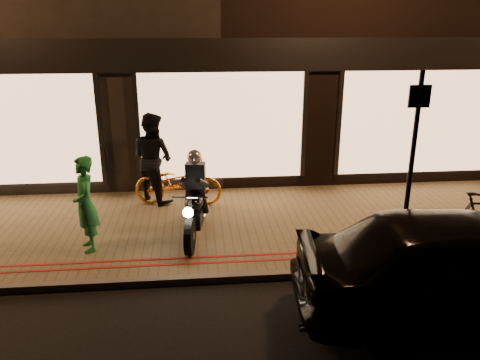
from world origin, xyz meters
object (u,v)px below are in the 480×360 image
object	(u,v)px
sign_post	(413,154)
person_green	(85,204)
parked_car	(472,269)
motorcycle	(195,204)
bicycle_gold	(178,183)

from	to	relation	value
sign_post	person_green	distance (m)	5.41
parked_car	motorcycle	bearing A→B (deg)	57.05
sign_post	parked_car	distance (m)	2.15
bicycle_gold	person_green	size ratio (longest dim) A/B	1.12
motorcycle	person_green	xyz separation A→B (m)	(-1.81, -0.34, 0.20)
person_green	motorcycle	bearing A→B (deg)	79.48
sign_post	bicycle_gold	size ratio (longest dim) A/B	1.63
parked_car	person_green	bearing A→B (deg)	70.54
motorcycle	bicycle_gold	world-z (taller)	motorcycle
motorcycle	person_green	world-z (taller)	person_green
motorcycle	bicycle_gold	distance (m)	1.66
motorcycle	sign_post	distance (m)	3.76
bicycle_gold	motorcycle	bearing A→B (deg)	-159.62
person_green	parked_car	xyz separation A→B (m)	(5.36, -2.39, -0.16)
motorcycle	sign_post	xyz separation A→B (m)	(3.51, -0.84, 1.06)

